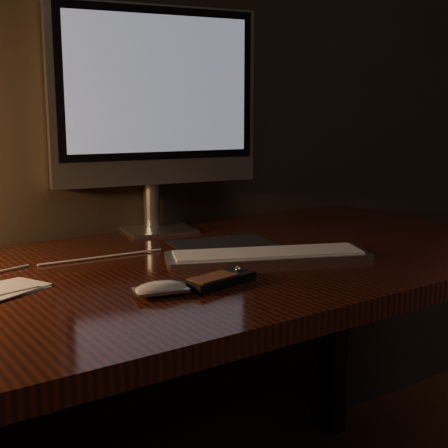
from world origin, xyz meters
TOP-DOWN VIEW (x-y plane):
  - desk at (0.00, 1.93)m, footprint 1.60×0.75m
  - monitor at (0.11, 2.18)m, footprint 0.52×0.18m
  - keyboard at (0.16, 1.80)m, footprint 0.43×0.28m
  - mousepad at (0.16, 1.95)m, footprint 0.26×0.22m
  - mouse at (-0.15, 1.70)m, footprint 0.10×0.07m
  - media_remote at (-0.03, 1.69)m, footprint 0.15×0.08m
  - papers at (-0.36, 1.87)m, footprint 0.15×0.12m
  - cable at (-0.27, 1.98)m, footprint 0.56×0.04m

SIDE VIEW (x-z plane):
  - desk at x=0.00m, z-range 0.25..1.00m
  - mousepad at x=0.16m, z-range 0.75..0.75m
  - cable at x=-0.27m, z-range 0.75..0.75m
  - papers at x=-0.36m, z-range 0.75..0.76m
  - keyboard at x=0.16m, z-range 0.75..0.77m
  - mouse at x=-0.15m, z-range 0.75..0.77m
  - media_remote at x=-0.03m, z-range 0.75..0.77m
  - monitor at x=0.11m, z-range 0.80..1.35m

